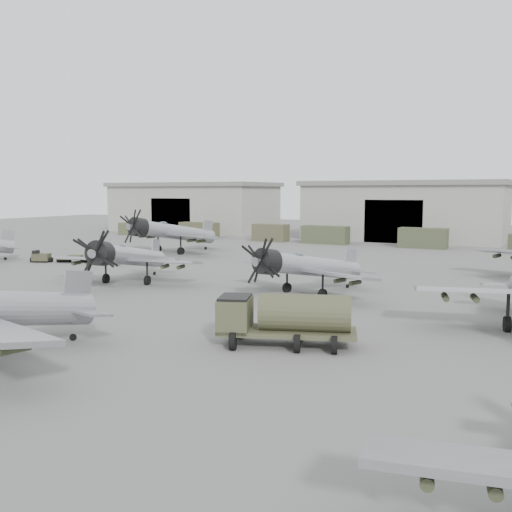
{
  "coord_description": "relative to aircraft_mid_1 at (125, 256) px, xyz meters",
  "views": [
    {
      "loc": [
        20.57,
        -23.39,
        7.13
      ],
      "look_at": [
        1.24,
        12.65,
        2.5
      ],
      "focal_mm": 40.0,
      "sensor_mm": 36.0,
      "label": 1
    }
  ],
  "objects": [
    {
      "name": "ground",
      "position": [
        8.97,
        -10.29,
        -2.16
      ],
      "size": [
        220.0,
        220.0,
        0.0
      ],
      "primitive_type": "plane",
      "color": "#61615F",
      "rests_on": "ground"
    },
    {
      "name": "fuel_tanker",
      "position": [
        18.5,
        -10.27,
        -0.75
      ],
      "size": [
        6.68,
        4.37,
        2.45
      ],
      "rotation": [
        0.0,
        0.0,
        0.35
      ],
      "color": "#41432B",
      "rests_on": "ground"
    },
    {
      "name": "support_truck_4",
      "position": [
        14.19,
        39.71,
        -0.88
      ],
      "size": [
        5.95,
        2.2,
        2.55
      ],
      "primitive_type": "cube",
      "color": "#3E442C",
      "rests_on": "ground"
    },
    {
      "name": "support_truck_3",
      "position": [
        0.98,
        39.71,
        -0.94
      ],
      "size": [
        6.44,
        2.2,
        2.43
      ],
      "primitive_type": "cube",
      "color": "#3F462D",
      "rests_on": "ground"
    },
    {
      "name": "hangar_center",
      "position": [
        8.97,
        51.68,
        2.22
      ],
      "size": [
        29.0,
        14.8,
        8.7
      ],
      "color": "gray",
      "rests_on": "ground"
    },
    {
      "name": "hangar_left",
      "position": [
        -29.03,
        51.68,
        2.22
      ],
      "size": [
        29.0,
        14.8,
        8.7
      ],
      "color": "gray",
      "rests_on": "ground"
    },
    {
      "name": "aircraft_mid_1",
      "position": [
        0.0,
        0.0,
        0.0
      ],
      "size": [
        11.93,
        10.74,
        4.74
      ],
      "rotation": [
        0.0,
        0.0,
        0.21
      ],
      "color": "#979A9F",
      "rests_on": "ground"
    },
    {
      "name": "tug_trailer",
      "position": [
        -15.58,
        7.16,
        -1.69
      ],
      "size": [
        6.09,
        3.62,
        1.24
      ],
      "rotation": [
        0.0,
        0.0,
        0.43
      ],
      "color": "#3B3A26",
      "rests_on": "ground"
    },
    {
      "name": "support_truck_1",
      "position": [
        -19.84,
        39.71,
        -0.96
      ],
      "size": [
        6.22,
        2.2,
        2.4
      ],
      "primitive_type": "cube",
      "color": "#45442D",
      "rests_on": "ground"
    },
    {
      "name": "support_truck_0",
      "position": [
        -32.44,
        39.71,
        -1.17
      ],
      "size": [
        5.6,
        2.2,
        1.98
      ],
      "primitive_type": "cube",
      "color": "#464A30",
      "rests_on": "ground"
    },
    {
      "name": "aircraft_mid_2",
      "position": [
        14.09,
        1.97,
        -0.11
      ],
      "size": [
        11.15,
        10.06,
        4.5
      ],
      "rotation": [
        0.0,
        0.0,
        -0.36
      ],
      "color": "#9EA0A6",
      "rests_on": "ground"
    },
    {
      "name": "support_truck_2",
      "position": [
        -7.44,
        39.71,
        -0.92
      ],
      "size": [
        5.09,
        2.2,
        2.46
      ],
      "primitive_type": "cube",
      "color": "#47452E",
      "rests_on": "ground"
    },
    {
      "name": "ground_crew",
      "position": [
        -7.8,
        7.95,
        -1.19
      ],
      "size": [
        0.56,
        0.76,
        1.93
      ],
      "primitive_type": "imported",
      "rotation": [
        0.0,
        0.0,
        1.72
      ],
      "color": "#44452D",
      "rests_on": "ground"
    },
    {
      "name": "aircraft_far_0",
      "position": [
        -10.56,
        19.49,
        0.36
      ],
      "size": [
        13.91,
        12.52,
        5.54
      ],
      "rotation": [
        0.0,
        0.0,
        -0.25
      ],
      "color": "#94979C",
      "rests_on": "ground"
    }
  ]
}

